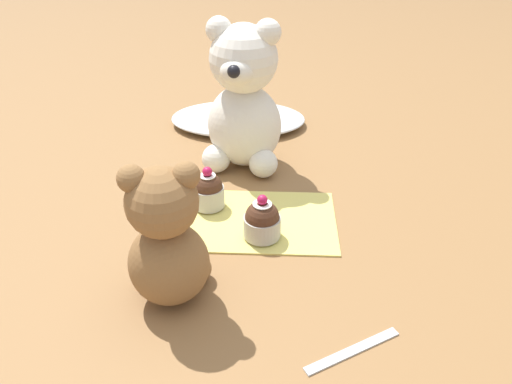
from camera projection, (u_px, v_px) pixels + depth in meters
The scene contains 8 objects.
ground_plane at pixel (256, 221), 0.81m from camera, with size 4.00×4.00×0.00m, color olive.
knitted_placemat at pixel (256, 219), 0.81m from camera, with size 0.26×0.17×0.01m, color #E0D166.
tulle_cloth at pixel (238, 118), 1.12m from camera, with size 0.30×0.19×0.03m, color white.
teddy_bear_cream at pixel (244, 101), 0.91m from camera, with size 0.16×0.15×0.28m.
teddy_bear_tan at pixel (167, 240), 0.62m from camera, with size 0.12×0.11×0.20m.
cupcake_near_cream_bear at pixel (208, 191), 0.83m from camera, with size 0.05×0.05×0.07m.
cupcake_near_tan_bear at pixel (262, 221), 0.76m from camera, with size 0.06×0.06×0.07m.
teaspoon at pixel (353, 350), 0.59m from camera, with size 0.13×0.01×0.01m, color silver.
Camera 1 is at (0.03, -0.66, 0.47)m, focal length 35.00 mm.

